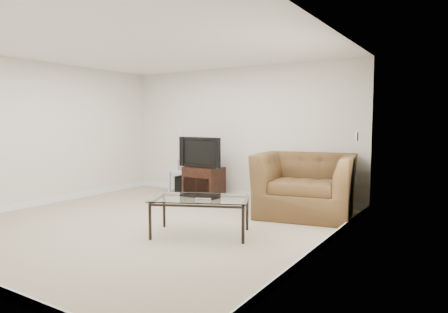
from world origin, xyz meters
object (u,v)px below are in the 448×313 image
Objects in this scene: subwoofer at (186,184)px; coffee_table at (201,216)px; tv_stand at (204,182)px; recliner at (306,174)px; television at (203,152)px; side_table at (184,181)px.

coffee_table is (2.08, -2.40, 0.08)m from subwoofer.
tv_stand is 2.60m from coffee_table.
tv_stand is 0.48× the size of recliner.
television is 1.93× the size of side_table.
side_table is 0.33× the size of recliner.
side_table is at bearing 162.84° from tv_stand.
television reaches higher than side_table.
recliner is at bearing -12.05° from side_table.
television is 0.63× the size of recliner.
recliner reaches higher than coffee_table.
tv_stand is at bearing 93.73° from television.
side_table is (-0.65, 0.26, -0.65)m from television.
recliner is (2.20, -0.38, 0.35)m from tv_stand.
coffee_table is (-0.75, -1.77, -0.41)m from recliner.
recliner is 1.20× the size of coffee_table.
tv_stand is 1.46× the size of side_table.
subwoofer is at bearing 160.53° from tv_stand.
recliner is 1.96m from coffee_table.
coffee_table reaches higher than subwoofer.
recliner is at bearing -12.53° from subwoofer.
coffee_table is at bearing -124.24° from recliner.
television reaches higher than tv_stand.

